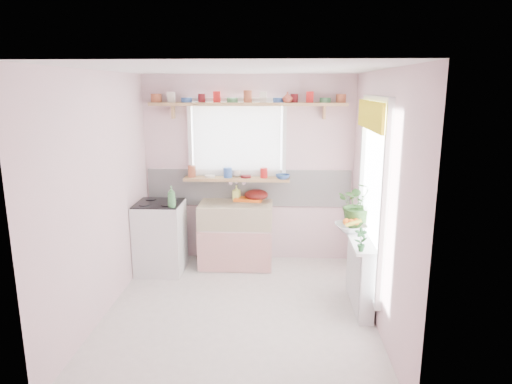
{
  "coord_description": "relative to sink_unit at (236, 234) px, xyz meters",
  "views": [
    {
      "loc": [
        0.41,
        -4.44,
        2.34
      ],
      "look_at": [
        0.15,
        0.55,
        1.18
      ],
      "focal_mm": 32.0,
      "sensor_mm": 36.0,
      "label": 1
    }
  ],
  "objects": [
    {
      "name": "jade_plant",
      "position": [
        1.46,
        -0.69,
        0.61
      ],
      "size": [
        0.5,
        0.43,
        0.54
      ],
      "primitive_type": "imported",
      "rotation": [
        0.0,
        0.0,
        -0.03
      ],
      "color": "#315A24",
      "rests_on": "radiator_ledge"
    },
    {
      "name": "dish_tray",
      "position": [
        0.16,
        0.21,
        0.44
      ],
      "size": [
        0.39,
        0.31,
        0.04
      ],
      "primitive_type": "cube",
      "rotation": [
        0.0,
        0.0,
        -0.11
      ],
      "color": "orange",
      "rests_on": "sink_unit"
    },
    {
      "name": "herb_pot",
      "position": [
        1.36,
        -1.49,
        0.46
      ],
      "size": [
        0.13,
        0.09,
        0.24
      ],
      "primitive_type": "imported",
      "rotation": [
        0.0,
        0.0,
        0.06
      ],
      "color": "#255D2A",
      "rests_on": "radiator_ledge"
    },
    {
      "name": "pine_shelf",
      "position": [
        0.15,
        0.18,
        1.69
      ],
      "size": [
        2.52,
        0.24,
        0.04
      ],
      "primitive_type": "cube",
      "color": "tan",
      "rests_on": "room"
    },
    {
      "name": "cooker",
      "position": [
        -0.95,
        -0.24,
        0.03
      ],
      "size": [
        0.58,
        0.58,
        0.93
      ],
      "color": "white",
      "rests_on": "ground"
    },
    {
      "name": "sill_crockery",
      "position": [
        -0.05,
        0.19,
        0.78
      ],
      "size": [
        1.35,
        0.11,
        0.12
      ],
      "color": "#A55133",
      "rests_on": "windowsill"
    },
    {
      "name": "soap_bottle_sink",
      "position": [
        -0.01,
        0.21,
        0.52
      ],
      "size": [
        0.11,
        0.11,
        0.2
      ],
      "primitive_type": "imported",
      "rotation": [
        0.0,
        0.0,
        -0.19
      ],
      "color": "#F2FB6F",
      "rests_on": "sink_unit"
    },
    {
      "name": "sink_unit",
      "position": [
        0.0,
        0.0,
        0.0
      ],
      "size": [
        0.95,
        0.65,
        1.11
      ],
      "color": "white",
      "rests_on": "ground"
    },
    {
      "name": "fruit",
      "position": [
        1.37,
        -0.86,
        0.45
      ],
      "size": [
        0.2,
        0.14,
        0.1
      ],
      "color": "orange",
      "rests_on": "fruit_bowl"
    },
    {
      "name": "colander",
      "position": [
        0.26,
        0.21,
        0.49
      ],
      "size": [
        0.35,
        0.35,
        0.14
      ],
      "primitive_type": "ellipsoid",
      "rotation": [
        0.0,
        0.0,
        -0.1
      ],
      "color": "#56110E",
      "rests_on": "sink_unit"
    },
    {
      "name": "sill_cup",
      "position": [
        -0.01,
        0.25,
        0.77
      ],
      "size": [
        0.15,
        0.15,
        0.09
      ],
      "primitive_type": "imported",
      "rotation": [
        0.0,
        0.0,
        0.34
      ],
      "color": "beige",
      "rests_on": "windowsill"
    },
    {
      "name": "radiator_ledge",
      "position": [
        1.45,
        -1.09,
        -0.03
      ],
      "size": [
        0.22,
        0.95,
        0.78
      ],
      "color": "white",
      "rests_on": "ground"
    },
    {
      "name": "windowsill",
      "position": [
        -0.0,
        0.19,
        0.71
      ],
      "size": [
        1.4,
        0.22,
        0.04
      ],
      "primitive_type": "cube",
      "color": "tan",
      "rests_on": "room"
    },
    {
      "name": "shelf_vase",
      "position": [
        0.65,
        0.12,
        1.78
      ],
      "size": [
        0.14,
        0.14,
        0.13
      ],
      "primitive_type": "imported",
      "rotation": [
        0.0,
        0.0,
        -0.07
      ],
      "color": "#A74533",
      "rests_on": "pine_shelf"
    },
    {
      "name": "room",
      "position": [
        0.81,
        -0.43,
        0.94
      ],
      "size": [
        3.2,
        3.2,
        3.2
      ],
      "color": "silver",
      "rests_on": "ground"
    },
    {
      "name": "fruit_bowl",
      "position": [
        1.36,
        -0.87,
        0.38
      ],
      "size": [
        0.39,
        0.39,
        0.08
      ],
      "primitive_type": "imported",
      "rotation": [
        0.0,
        0.0,
        0.18
      ],
      "color": "silver",
      "rests_on": "radiator_ledge"
    },
    {
      "name": "sill_bowl",
      "position": [
        0.61,
        0.13,
        0.76
      ],
      "size": [
        0.2,
        0.2,
        0.06
      ],
      "primitive_type": "imported",
      "rotation": [
        0.0,
        0.0,
        -0.07
      ],
      "color": "#2E5196",
      "rests_on": "windowsill"
    },
    {
      "name": "shelf_crockery",
      "position": [
        0.13,
        0.18,
        1.76
      ],
      "size": [
        2.47,
        0.11,
        0.12
      ],
      "color": "#A55133",
      "rests_on": "pine_shelf"
    },
    {
      "name": "cooker_bottle",
      "position": [
        -0.73,
        -0.46,
        0.61
      ],
      "size": [
        0.11,
        0.11,
        0.26
      ],
      "primitive_type": "imported",
      "rotation": [
        0.0,
        0.0,
        0.13
      ],
      "color": "#418349",
      "rests_on": "cooker"
    }
  ]
}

